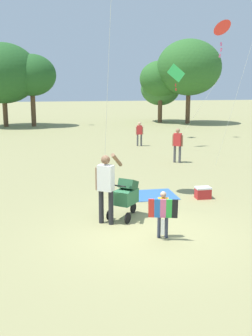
{
  "coord_description": "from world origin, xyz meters",
  "views": [
    {
      "loc": [
        -1.96,
        -8.74,
        3.5
      ],
      "look_at": [
        -0.26,
        1.25,
        1.3
      ],
      "focal_mm": 43.54,
      "sensor_mm": 36.0,
      "label": 1
    }
  ],
  "objects": [
    {
      "name": "stroller",
      "position": [
        -0.26,
        1.2,
        0.61
      ],
      "size": [
        0.91,
        1.03,
        1.03
      ],
      "color": "black",
      "rests_on": "ground"
    },
    {
      "name": "kite_orange_delta",
      "position": [
        4.17,
        11.76,
        3.72
      ],
      "size": [
        1.45,
        3.64,
        4.32
      ],
      "color": "green",
      "rests_on": "ground"
    },
    {
      "name": "child_with_butterfly_kite",
      "position": [
        0.31,
        -0.34,
        0.65
      ],
      "size": [
        0.67,
        0.44,
        1.08
      ],
      "color": "#33384C",
      "rests_on": "ground"
    },
    {
      "name": "ground_plane",
      "position": [
        0.0,
        0.0,
        0.0
      ],
      "size": [
        120.0,
        120.0,
        0.0
      ],
      "primitive_type": "plane",
      "color": "#938E5B"
    },
    {
      "name": "picnic_blanket",
      "position": [
        0.85,
        3.09,
        0.01
      ],
      "size": [
        1.51,
        1.29,
        0.02
      ],
      "primitive_type": "cube",
      "rotation": [
        0.0,
        0.0,
        0.02
      ],
      "color": "#3366B2",
      "rests_on": "ground"
    },
    {
      "name": "person_couple_left",
      "position": [
        3.11,
        7.88,
        0.87
      ],
      "size": [
        0.41,
        0.34,
        1.48
      ],
      "color": "#4C4C51",
      "rests_on": "ground"
    },
    {
      "name": "person_adult_flyer",
      "position": [
        -0.83,
        0.82,
        1.04
      ],
      "size": [
        0.69,
        0.49,
        1.81
      ],
      "color": "#232328",
      "rests_on": "ground"
    },
    {
      "name": "cooler_box",
      "position": [
        2.31,
        2.51,
        0.18
      ],
      "size": [
        0.45,
        0.33,
        0.35
      ],
      "color": "red",
      "rests_on": "ground"
    },
    {
      "name": "treeline_distant",
      "position": [
        -1.1,
        24.06,
        3.87
      ],
      "size": [
        29.11,
        7.47,
        6.66
      ],
      "color": "brown",
      "rests_on": "ground"
    },
    {
      "name": "person_kid_running",
      "position": [
        2.4,
        12.57,
        0.76
      ],
      "size": [
        0.41,
        0.22,
        1.29
      ],
      "color": "#4C4C51",
      "rests_on": "ground"
    },
    {
      "name": "kite_green_novelty",
      "position": [
        4.53,
        7.02,
        5.44
      ],
      "size": [
        1.23,
        1.67,
        5.78
      ],
      "color": "red",
      "rests_on": "ground"
    }
  ]
}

